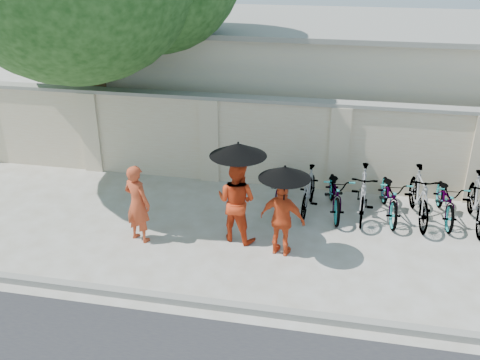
# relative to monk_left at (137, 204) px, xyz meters

# --- Properties ---
(ground) EXTENTS (80.00, 80.00, 0.00)m
(ground) POSITION_rel_monk_left_xyz_m (1.64, -0.07, -0.78)
(ground) COLOR #B7B5B2
(kerb) EXTENTS (40.00, 0.16, 0.12)m
(kerb) POSITION_rel_monk_left_xyz_m (1.64, -1.77, -0.72)
(kerb) COLOR gray
(kerb) RESTS_ON ground
(compound_wall) EXTENTS (20.00, 0.30, 2.00)m
(compound_wall) POSITION_rel_monk_left_xyz_m (2.64, 3.13, 0.22)
(compound_wall) COLOR beige
(compound_wall) RESTS_ON ground
(building_behind) EXTENTS (14.00, 6.00, 3.20)m
(building_behind) POSITION_rel_monk_left_xyz_m (3.64, 6.93, 0.82)
(building_behind) COLOR #B9B2A1
(building_behind) RESTS_ON ground
(monk_left) EXTENTS (0.66, 0.55, 1.55)m
(monk_left) POSITION_rel_monk_left_xyz_m (0.00, 0.00, 0.00)
(monk_left) COLOR #B84020
(monk_left) RESTS_ON ground
(monk_center) EXTENTS (0.94, 0.82, 1.64)m
(monk_center) POSITION_rel_monk_left_xyz_m (1.83, 0.40, 0.04)
(monk_center) COLOR red
(monk_center) RESTS_ON ground
(parasol_center) EXTENTS (1.05, 1.05, 1.09)m
(parasol_center) POSITION_rel_monk_left_xyz_m (1.88, 0.32, 1.12)
(parasol_center) COLOR black
(parasol_center) RESTS_ON ground
(monk_right) EXTENTS (0.90, 0.54, 1.44)m
(monk_right) POSITION_rel_monk_left_xyz_m (2.76, 0.04, -0.06)
(monk_right) COLOR #DB491E
(monk_right) RESTS_ON ground
(parasol_right) EXTENTS (0.92, 0.92, 0.97)m
(parasol_right) POSITION_rel_monk_left_xyz_m (2.78, -0.04, 0.90)
(parasol_right) COLOR black
(parasol_right) RESTS_ON ground
(bike_0) EXTENTS (0.79, 2.01, 1.04)m
(bike_0) POSITION_rel_monk_left_xyz_m (2.53, 1.94, -0.26)
(bike_0) COLOR #ACACAF
(bike_0) RESTS_ON ground
(bike_1) EXTENTS (0.58, 1.63, 0.96)m
(bike_1) POSITION_rel_monk_left_xyz_m (3.09, 1.83, -0.30)
(bike_1) COLOR #ACACAF
(bike_1) RESTS_ON ground
(bike_2) EXTENTS (0.86, 1.86, 0.94)m
(bike_2) POSITION_rel_monk_left_xyz_m (3.65, 1.90, -0.31)
(bike_2) COLOR #ACACAF
(bike_2) RESTS_ON ground
(bike_3) EXTENTS (0.55, 1.78, 1.06)m
(bike_3) POSITION_rel_monk_left_xyz_m (4.21, 1.85, -0.25)
(bike_3) COLOR #ACACAF
(bike_3) RESTS_ON ground
(bike_4) EXTENTS (0.81, 1.85, 0.94)m
(bike_4) POSITION_rel_monk_left_xyz_m (4.78, 1.96, -0.30)
(bike_4) COLOR #ACACAF
(bike_4) RESTS_ON ground
(bike_5) EXTENTS (0.68, 1.88, 1.11)m
(bike_5) POSITION_rel_monk_left_xyz_m (5.34, 1.89, -0.22)
(bike_5) COLOR #ACACAF
(bike_5) RESTS_ON ground
(bike_6) EXTENTS (0.66, 1.75, 0.91)m
(bike_6) POSITION_rel_monk_left_xyz_m (5.90, 2.04, -0.32)
(bike_6) COLOR #ACACAF
(bike_6) RESTS_ON ground
(bike_7) EXTENTS (0.55, 1.81, 1.08)m
(bike_7) POSITION_rel_monk_left_xyz_m (6.46, 1.88, -0.24)
(bike_7) COLOR #ACACAF
(bike_7) RESTS_ON ground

